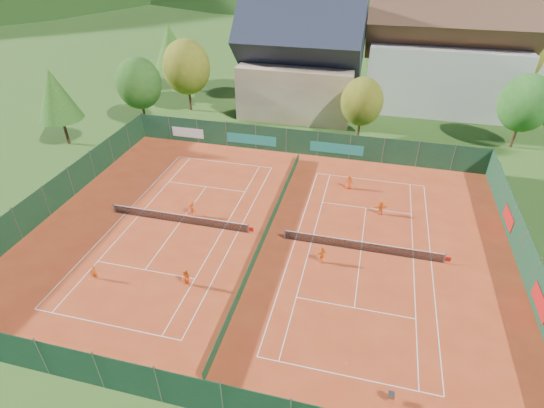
{
  "coord_description": "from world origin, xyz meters",
  "views": [
    {
      "loc": [
        7.43,
        -27.76,
        22.24
      ],
      "look_at": [
        0.0,
        2.0,
        2.0
      ],
      "focal_mm": 28.0,
      "sensor_mm": 36.0,
      "label": 1
    }
  ],
  "objects_px": {
    "player_left_near": "(94,273)",
    "chalet": "(301,63)",
    "player_right_far_a": "(349,182)",
    "player_right_far_b": "(381,208)",
    "player_left_mid": "(186,278)",
    "player_right_near": "(322,255)",
    "hotel_block_a": "(445,54)",
    "hotel_block_b": "(539,52)",
    "ball_hopper": "(391,395)",
    "player_left_far": "(192,209)"
  },
  "relations": [
    {
      "from": "hotel_block_a",
      "to": "hotel_block_b",
      "type": "bearing_deg",
      "value": 29.74
    },
    {
      "from": "hotel_block_b",
      "to": "player_left_mid",
      "type": "distance_m",
      "value": 61.84
    },
    {
      "from": "chalet",
      "to": "player_left_near",
      "type": "bearing_deg",
      "value": -101.98
    },
    {
      "from": "chalet",
      "to": "hotel_block_a",
      "type": "relative_size",
      "value": 0.75
    },
    {
      "from": "player_left_mid",
      "to": "player_left_far",
      "type": "bearing_deg",
      "value": 129.22
    },
    {
      "from": "player_right_near",
      "to": "player_right_far_a",
      "type": "xyz_separation_m",
      "value": [
        1.02,
        11.82,
        0.0
      ]
    },
    {
      "from": "player_left_far",
      "to": "player_right_far_a",
      "type": "height_order",
      "value": "same"
    },
    {
      "from": "player_left_near",
      "to": "chalet",
      "type": "bearing_deg",
      "value": 66.35
    },
    {
      "from": "player_left_near",
      "to": "hotel_block_a",
      "type": "bearing_deg",
      "value": 46.79
    },
    {
      "from": "player_right_far_b",
      "to": "player_left_near",
      "type": "bearing_deg",
      "value": 19.03
    },
    {
      "from": "player_left_near",
      "to": "player_left_mid",
      "type": "relative_size",
      "value": 0.79
    },
    {
      "from": "player_left_mid",
      "to": "player_right_far_b",
      "type": "height_order",
      "value": "player_left_mid"
    },
    {
      "from": "hotel_block_b",
      "to": "player_right_far_a",
      "type": "relative_size",
      "value": 11.63
    },
    {
      "from": "player_left_mid",
      "to": "player_right_far_a",
      "type": "xyz_separation_m",
      "value": [
        10.21,
        16.8,
        -0.01
      ]
    },
    {
      "from": "player_right_near",
      "to": "player_right_far_b",
      "type": "height_order",
      "value": "player_right_near"
    },
    {
      "from": "ball_hopper",
      "to": "player_right_far_b",
      "type": "xyz_separation_m",
      "value": [
        -1.21,
        18.56,
        0.16
      ]
    },
    {
      "from": "player_left_mid",
      "to": "player_right_far_a",
      "type": "relative_size",
      "value": 1.02
    },
    {
      "from": "ball_hopper",
      "to": "player_right_near",
      "type": "xyz_separation_m",
      "value": [
        -5.45,
        10.64,
        0.18
      ]
    },
    {
      "from": "hotel_block_a",
      "to": "player_left_far",
      "type": "xyz_separation_m",
      "value": [
        -23.31,
        -34.66,
        -6.64
      ]
    },
    {
      "from": "hotel_block_b",
      "to": "player_right_near",
      "type": "distance_m",
      "value": 52.87
    },
    {
      "from": "chalet",
      "to": "player_left_near",
      "type": "xyz_separation_m",
      "value": [
        -8.1,
        -38.17,
        -6.03
      ]
    },
    {
      "from": "hotel_block_a",
      "to": "player_left_mid",
      "type": "height_order",
      "value": "hotel_block_a"
    },
    {
      "from": "hotel_block_b",
      "to": "player_right_far_a",
      "type": "xyz_separation_m",
      "value": [
        -23.93,
        -34.42,
        -5.88
      ]
    },
    {
      "from": "chalet",
      "to": "hotel_block_a",
      "type": "xyz_separation_m",
      "value": [
        19.0,
        6.0,
        0.76
      ]
    },
    {
      "from": "hotel_block_b",
      "to": "player_right_near",
      "type": "bearing_deg",
      "value": -118.35
    },
    {
      "from": "hotel_block_a",
      "to": "player_right_far_b",
      "type": "bearing_deg",
      "value": -102.48
    },
    {
      "from": "hotel_block_a",
      "to": "player_right_far_b",
      "type": "xyz_separation_m",
      "value": [
        -6.71,
        -30.32,
        -6.67
      ]
    },
    {
      "from": "chalet",
      "to": "player_right_near",
      "type": "xyz_separation_m",
      "value": [
        8.05,
        -32.24,
        -5.89
      ]
    },
    {
      "from": "ball_hopper",
      "to": "player_left_near",
      "type": "distance_m",
      "value": 22.11
    },
    {
      "from": "player_right_near",
      "to": "player_left_near",
      "type": "bearing_deg",
      "value": 162.69
    },
    {
      "from": "chalet",
      "to": "ball_hopper",
      "type": "bearing_deg",
      "value": -72.52
    },
    {
      "from": "hotel_block_a",
      "to": "player_right_near",
      "type": "xyz_separation_m",
      "value": [
        -10.95,
        -38.24,
        -6.64
      ]
    },
    {
      "from": "player_right_near",
      "to": "player_left_far",
      "type": "bearing_deg",
      "value": 126.4
    },
    {
      "from": "hotel_block_a",
      "to": "player_left_near",
      "type": "distance_m",
      "value": 52.26
    },
    {
      "from": "player_left_far",
      "to": "player_right_near",
      "type": "distance_m",
      "value": 12.87
    },
    {
      "from": "hotel_block_a",
      "to": "player_right_far_a",
      "type": "relative_size",
      "value": 14.54
    },
    {
      "from": "player_left_mid",
      "to": "player_right_near",
      "type": "height_order",
      "value": "player_left_mid"
    },
    {
      "from": "hotel_block_b",
      "to": "chalet",
      "type": "bearing_deg",
      "value": -157.01
    },
    {
      "from": "hotel_block_b",
      "to": "player_right_far_b",
      "type": "height_order",
      "value": "hotel_block_b"
    },
    {
      "from": "ball_hopper",
      "to": "player_right_far_a",
      "type": "relative_size",
      "value": 0.54
    },
    {
      "from": "chalet",
      "to": "player_left_mid",
      "type": "height_order",
      "value": "chalet"
    },
    {
      "from": "player_right_far_b",
      "to": "player_left_mid",
      "type": "bearing_deg",
      "value": 28.69
    },
    {
      "from": "chalet",
      "to": "player_right_far_b",
      "type": "bearing_deg",
      "value": -63.19
    },
    {
      "from": "hotel_block_a",
      "to": "player_right_far_a",
      "type": "distance_m",
      "value": 29.0
    },
    {
      "from": "hotel_block_b",
      "to": "ball_hopper",
      "type": "xyz_separation_m",
      "value": [
        -19.5,
        -56.88,
        -6.06
      ]
    },
    {
      "from": "player_right_far_a",
      "to": "player_right_far_b",
      "type": "bearing_deg",
      "value": 136.53
    },
    {
      "from": "player_right_near",
      "to": "player_right_far_a",
      "type": "distance_m",
      "value": 11.86
    },
    {
      "from": "player_left_near",
      "to": "player_right_far_a",
      "type": "distance_m",
      "value": 24.69
    },
    {
      "from": "ball_hopper",
      "to": "player_left_near",
      "type": "bearing_deg",
      "value": 167.7
    },
    {
      "from": "player_left_near",
      "to": "player_left_mid",
      "type": "height_order",
      "value": "player_left_mid"
    }
  ]
}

